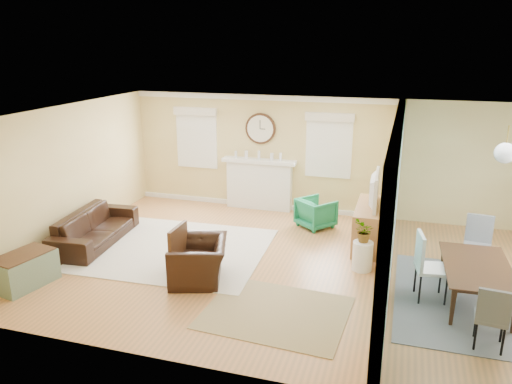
{
  "coord_description": "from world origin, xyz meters",
  "views": [
    {
      "loc": [
        1.61,
        -7.68,
        3.73
      ],
      "look_at": [
        -0.8,
        0.3,
        1.2
      ],
      "focal_mm": 35.0,
      "sensor_mm": 36.0,
      "label": 1
    }
  ],
  "objects_px": {
    "sofa": "(95,228)",
    "credenza": "(369,226)",
    "green_chair": "(316,213)",
    "dining_table": "(477,284)",
    "eames_chair": "(199,261)"
  },
  "relations": [
    {
      "from": "sofa",
      "to": "credenza",
      "type": "xyz_separation_m",
      "value": [
        5.02,
        1.37,
        0.09
      ]
    },
    {
      "from": "green_chair",
      "to": "dining_table",
      "type": "height_order",
      "value": "green_chair"
    },
    {
      "from": "green_chair",
      "to": "sofa",
      "type": "bearing_deg",
      "value": 67.1
    },
    {
      "from": "credenza",
      "to": "dining_table",
      "type": "height_order",
      "value": "credenza"
    },
    {
      "from": "sofa",
      "to": "eames_chair",
      "type": "distance_m",
      "value": 2.65
    },
    {
      "from": "green_chair",
      "to": "credenza",
      "type": "relative_size",
      "value": 0.46
    },
    {
      "from": "sofa",
      "to": "green_chair",
      "type": "bearing_deg",
      "value": -67.36
    },
    {
      "from": "sofa",
      "to": "credenza",
      "type": "distance_m",
      "value": 5.2
    },
    {
      "from": "dining_table",
      "to": "green_chair",
      "type": "bearing_deg",
      "value": 47.6
    },
    {
      "from": "eames_chair",
      "to": "green_chair",
      "type": "relative_size",
      "value": 1.52
    },
    {
      "from": "eames_chair",
      "to": "credenza",
      "type": "xyz_separation_m",
      "value": [
        2.51,
        2.23,
        0.07
      ]
    },
    {
      "from": "eames_chair",
      "to": "credenza",
      "type": "height_order",
      "value": "credenza"
    },
    {
      "from": "dining_table",
      "to": "credenza",
      "type": "bearing_deg",
      "value": 42.97
    },
    {
      "from": "eames_chair",
      "to": "sofa",
      "type": "bearing_deg",
      "value": -126.5
    },
    {
      "from": "eames_chair",
      "to": "green_chair",
      "type": "height_order",
      "value": "eames_chair"
    }
  ]
}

